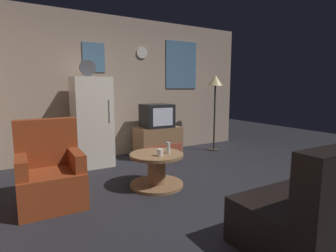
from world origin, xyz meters
TOP-DOWN VIEW (x-y plane):
  - ground_plane at (0.00, 0.00)m, footprint 12.00×12.00m
  - wall_with_art at (0.01, 2.45)m, footprint 5.20×0.12m
  - fridge at (-0.90, 1.97)m, footprint 0.60×0.62m
  - tv_stand at (0.36, 1.94)m, footprint 0.84×0.53m
  - crt_tv at (0.33, 1.94)m, footprint 0.54×0.51m
  - standing_lamp at (1.63, 1.80)m, footprint 0.32×0.32m
  - coffee_table at (-0.40, 0.53)m, footprint 0.72×0.72m
  - wine_glass at (-0.26, 0.46)m, footprint 0.05×0.05m
  - mug_ceramic_white at (-0.42, 0.39)m, footprint 0.08×0.08m
  - armchair at (-1.70, 0.66)m, footprint 0.68×0.68m

SIDE VIEW (x-z plane):
  - ground_plane at x=0.00m, z-range 0.00..0.00m
  - coffee_table at x=-0.40m, z-range 0.00..0.45m
  - tv_stand at x=0.36m, z-range 0.00..0.57m
  - armchair at x=-1.70m, z-range -0.14..0.82m
  - mug_ceramic_white at x=-0.42m, z-range 0.45..0.54m
  - wine_glass at x=-0.26m, z-range 0.45..0.60m
  - fridge at x=-0.90m, z-range -0.13..1.64m
  - crt_tv at x=0.33m, z-range 0.57..1.01m
  - wall_with_art at x=0.01m, z-range 0.01..2.66m
  - standing_lamp at x=1.63m, z-range 0.56..2.15m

